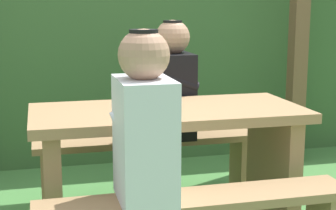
# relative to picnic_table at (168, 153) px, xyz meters

# --- Properties ---
(hedge_backdrop) EXTENTS (6.40, 0.75, 1.84)m
(hedge_backdrop) POSITION_rel_picnic_table_xyz_m (0.00, 1.89, 0.41)
(hedge_backdrop) COLOR #385E2F
(hedge_backdrop) RESTS_ON ground_plane
(pergola_post_right) EXTENTS (0.12, 0.12, 1.99)m
(pergola_post_right) POSITION_rel_picnic_table_xyz_m (1.37, 1.21, 0.49)
(pergola_post_right) COLOR brown
(pergola_post_right) RESTS_ON ground_plane
(picnic_table) EXTENTS (1.40, 0.64, 0.75)m
(picnic_table) POSITION_rel_picnic_table_xyz_m (0.00, 0.00, 0.00)
(picnic_table) COLOR #9E7A51
(picnic_table) RESTS_ON ground_plane
(bench_far) EXTENTS (1.40, 0.24, 0.46)m
(bench_far) POSITION_rel_picnic_table_xyz_m (0.00, 0.52, -0.18)
(bench_far) COLOR #9E7A51
(bench_far) RESTS_ON ground_plane
(person_white_shirt) EXTENTS (0.25, 0.35, 0.72)m
(person_white_shirt) POSITION_rel_picnic_table_xyz_m (-0.23, -0.52, 0.29)
(person_white_shirt) COLOR silver
(person_white_shirt) RESTS_ON bench_near
(person_black_coat) EXTENTS (0.25, 0.35, 0.72)m
(person_black_coat) POSITION_rel_picnic_table_xyz_m (0.16, 0.52, 0.29)
(person_black_coat) COLOR black
(person_black_coat) RESTS_ON bench_far
(drinking_glass) EXTENTS (0.07, 0.07, 0.08)m
(drinking_glass) POSITION_rel_picnic_table_xyz_m (-0.05, 0.05, 0.28)
(drinking_glass) COLOR silver
(drinking_glass) RESTS_ON picnic_table
(bottle_left) EXTENTS (0.06, 0.06, 0.25)m
(bottle_left) POSITION_rel_picnic_table_xyz_m (-0.11, -0.02, 0.34)
(bottle_left) COLOR silver
(bottle_left) RESTS_ON picnic_table
(cell_phone) EXTENTS (0.12, 0.16, 0.01)m
(cell_phone) POSITION_rel_picnic_table_xyz_m (-0.25, -0.03, 0.24)
(cell_phone) COLOR black
(cell_phone) RESTS_ON picnic_table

